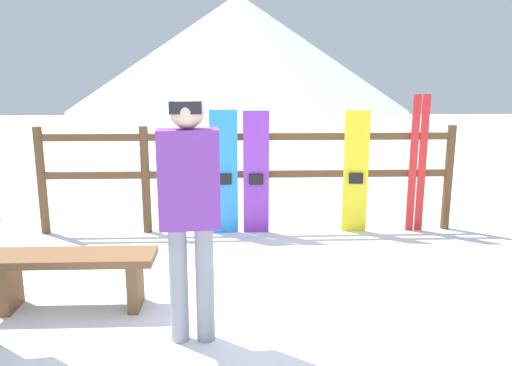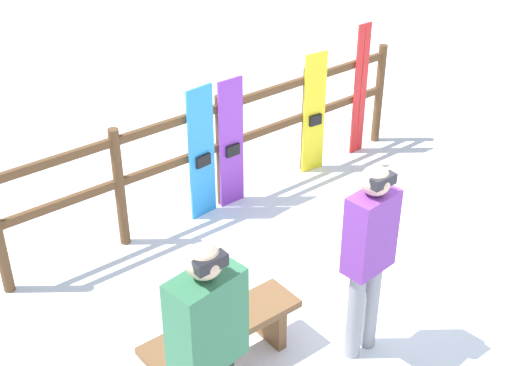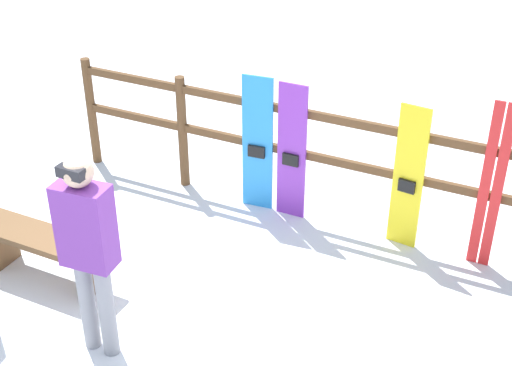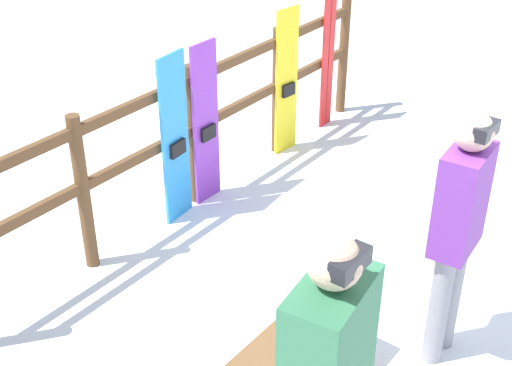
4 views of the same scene
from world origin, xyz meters
name	(u,v)px [view 2 (image 2 of 4)]	position (x,y,z in m)	size (l,w,h in m)	color
ground_plane	(371,308)	(0.00, 0.00, 0.00)	(40.00, 40.00, 0.00)	white
fence	(221,142)	(0.00, 2.17, 0.72)	(4.78, 0.10, 1.23)	brown
bench	(222,335)	(-1.41, 0.23, 0.33)	(1.28, 0.36, 0.45)	brown
person_plaid_green	(208,341)	(-1.92, -0.34, 0.99)	(0.50, 0.32, 1.71)	black
person_purple	(369,249)	(-0.44, -0.28, 0.99)	(0.41, 0.25, 1.67)	gray
snowboard_blue	(202,154)	(-0.27, 2.11, 0.70)	(0.31, 0.08, 1.42)	#288CE0
snowboard_purple	(231,144)	(0.09, 2.11, 0.70)	(0.29, 0.06, 1.41)	purple
snowboard_yellow	(314,114)	(1.23, 2.11, 0.70)	(0.28, 0.08, 1.41)	yellow
ski_pair_red	(360,90)	(1.95, 2.12, 0.79)	(0.20, 0.02, 1.58)	red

